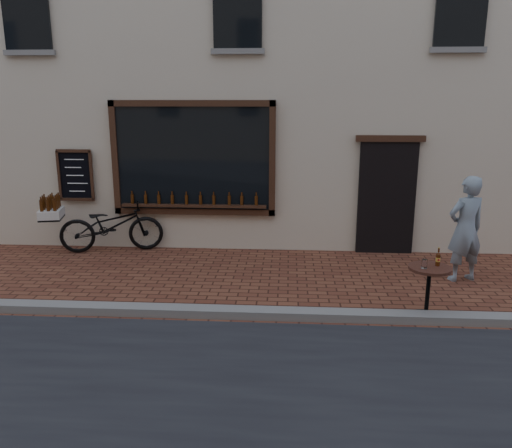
{
  "coord_description": "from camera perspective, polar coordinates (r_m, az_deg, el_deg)",
  "views": [
    {
      "loc": [
        -0.01,
        -6.27,
        2.95
      ],
      "look_at": [
        -0.51,
        1.2,
        1.1
      ],
      "focal_mm": 35.0,
      "sensor_mm": 36.0,
      "label": 1
    }
  ],
  "objects": [
    {
      "name": "ground",
      "position": [
        6.93,
        3.63,
        -11.34
      ],
      "size": [
        90.0,
        90.0,
        0.0
      ],
      "primitive_type": "plane",
      "color": "#56291C",
      "rests_on": "ground"
    },
    {
      "name": "kerb",
      "position": [
        7.09,
        3.64,
        -10.21
      ],
      "size": [
        90.0,
        0.25,
        0.12
      ],
      "primitive_type": "cube",
      "color": "slate",
      "rests_on": "ground"
    },
    {
      "name": "shop_building",
      "position": [
        12.93,
        4.14,
        22.94
      ],
      "size": [
        28.0,
        6.2,
        10.0
      ],
      "color": "#BDAE95",
      "rests_on": "ground"
    },
    {
      "name": "cargo_bicycle",
      "position": [
        10.4,
        -16.41,
        -0.1
      ],
      "size": [
        2.41,
        1.19,
        1.14
      ],
      "rotation": [
        0.0,
        0.0,
        1.82
      ],
      "color": "black",
      "rests_on": "ground"
    },
    {
      "name": "bistro_table",
      "position": [
        7.31,
        19.15,
        -6.23
      ],
      "size": [
        0.58,
        0.58,
        1.0
      ],
      "color": "black",
      "rests_on": "ground"
    },
    {
      "name": "pedestrian",
      "position": [
        8.96,
        22.83,
        -0.53
      ],
      "size": [
        0.75,
        0.61,
        1.78
      ],
      "primitive_type": "imported",
      "rotation": [
        0.0,
        0.0,
        3.47
      ],
      "color": "gray",
      "rests_on": "ground"
    }
  ]
}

